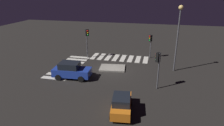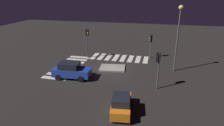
# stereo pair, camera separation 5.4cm
# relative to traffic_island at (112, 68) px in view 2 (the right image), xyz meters

# --- Properties ---
(ground_plane) EXTENTS (80.00, 80.00, 0.00)m
(ground_plane) POSITION_rel_traffic_island_xyz_m (-0.08, 0.57, -0.09)
(ground_plane) COLOR black
(traffic_island) EXTENTS (3.62, 2.90, 0.18)m
(traffic_island) POSITION_rel_traffic_island_xyz_m (0.00, 0.00, 0.00)
(traffic_island) COLOR gray
(traffic_island) RESTS_ON ground
(car_blue) EXTENTS (4.55, 2.31, 1.94)m
(car_blue) POSITION_rel_traffic_island_xyz_m (4.05, 3.97, 0.86)
(car_blue) COLOR #1E389E
(car_blue) RESTS_ON ground
(car_orange) EXTENTS (2.08, 3.86, 1.62)m
(car_orange) POSITION_rel_traffic_island_xyz_m (-2.99, 9.56, 0.71)
(car_orange) COLOR orange
(car_orange) RESTS_ON ground
(traffic_light_west) EXTENTS (0.53, 0.54, 3.95)m
(traffic_light_west) POSITION_rel_traffic_island_xyz_m (-5.77, 4.41, 2.91)
(traffic_light_west) COLOR #47474C
(traffic_light_west) RESTS_ON ground
(traffic_light_south) EXTENTS (0.54, 0.53, 3.61)m
(traffic_light_south) POSITION_rel_traffic_island_xyz_m (-4.57, -5.59, 2.65)
(traffic_light_south) COLOR #47474C
(traffic_light_south) RESTS_ON ground
(traffic_light_east) EXTENTS (0.53, 0.54, 4.44)m
(traffic_light_east) POSITION_rel_traffic_island_xyz_m (4.69, -3.49, 3.27)
(traffic_light_east) COLOR #47474C
(traffic_light_east) RESTS_ON ground
(street_lamp) EXTENTS (0.56, 0.56, 8.23)m
(street_lamp) POSITION_rel_traffic_island_xyz_m (-7.93, -1.08, 5.47)
(street_lamp) COLOR #47474C
(street_lamp) RESTS_ON ground
(crosswalk_near) EXTENTS (8.75, 3.20, 0.02)m
(crosswalk_near) POSITION_rel_traffic_island_xyz_m (-0.08, -4.52, -0.08)
(crosswalk_near) COLOR silver
(crosswalk_near) RESTS_ON ground
(crosswalk_side) EXTENTS (3.20, 8.75, 0.02)m
(crosswalk_side) POSITION_rel_traffic_island_xyz_m (6.06, 0.57, -0.08)
(crosswalk_side) COLOR silver
(crosswalk_side) RESTS_ON ground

